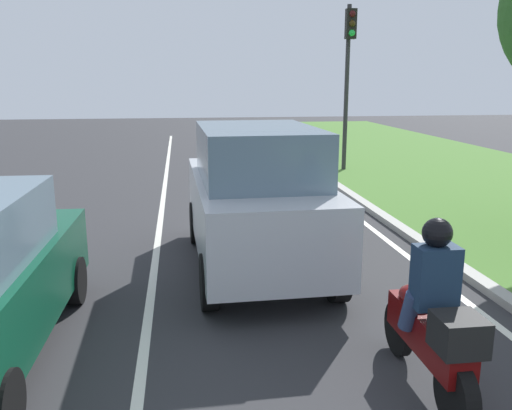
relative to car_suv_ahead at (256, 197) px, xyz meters
name	(u,v)px	position (x,y,z in m)	size (l,w,h in m)	color
ground_plane	(191,200)	(-0.94, 5.28, -1.17)	(60.00, 60.00, 0.00)	#2D2D30
lane_line_center	(163,200)	(-1.64, 5.28, -1.16)	(0.12, 32.00, 0.01)	silver
lane_line_right_edge	(329,195)	(2.66, 5.28, -1.16)	(0.12, 32.00, 0.01)	silver
grass_verge_right	(502,189)	(7.56, 5.28, -1.14)	(9.00, 48.00, 0.06)	#47752D
curb_right	(347,193)	(3.16, 5.28, -1.11)	(0.24, 48.00, 0.12)	#9E9B93
car_suv_ahead	(256,197)	(0.00, 0.00, 0.00)	(2.05, 4.54, 2.28)	#B7BABF
motorcycle	(431,338)	(1.16, -3.76, -0.60)	(0.40, 1.90, 1.01)	#590A0A
rider_person	(434,275)	(1.16, -3.71, 0.02)	(0.50, 0.40, 1.16)	#192D47
traffic_light_near_right	(349,59)	(4.20, 8.89, 2.42)	(0.32, 0.50, 5.25)	#2D2D2D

